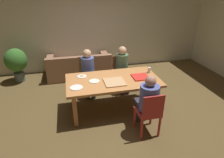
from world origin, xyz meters
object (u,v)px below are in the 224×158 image
(chair_0, at_px, (121,72))
(pizza_box_0, at_px, (114,82))
(chair_2, at_px, (150,113))
(drinking_glass_0, at_px, (151,82))
(dining_table, at_px, (113,83))
(person_0, at_px, (123,66))
(person_1, at_px, (88,69))
(chair_1, at_px, (88,73))
(person_2, at_px, (147,99))
(plate_2, at_px, (94,81))
(couch, at_px, (79,67))
(drinking_glass_1, at_px, (149,70))
(plate_0, at_px, (76,88))
(plate_1, at_px, (82,76))
(pizza_box_1, at_px, (140,77))
(potted_plant, at_px, (16,62))

(chair_0, height_order, pizza_box_0, chair_0)
(chair_2, xyz_separation_m, drinking_glass_0, (0.25, 0.57, 0.32))
(dining_table, bearing_deg, person_0, 60.84)
(dining_table, height_order, person_1, person_1)
(chair_1, bearing_deg, drinking_glass_0, -49.82)
(person_2, bearing_deg, person_1, 118.52)
(plate_2, xyz_separation_m, couch, (-0.19, 2.02, -0.48))
(chair_2, height_order, drinking_glass_1, chair_2)
(plate_0, bearing_deg, drinking_glass_0, -7.01)
(dining_table, relative_size, person_1, 1.67)
(chair_2, relative_size, plate_0, 3.64)
(person_2, bearing_deg, plate_1, 134.19)
(person_0, height_order, plate_0, person_0)
(dining_table, relative_size, pizza_box_0, 4.75)
(drinking_glass_0, bearing_deg, chair_0, 100.85)
(chair_1, relative_size, pizza_box_1, 2.76)
(plate_0, bearing_deg, person_2, -26.48)
(chair_1, bearing_deg, pizza_box_1, -44.08)
(person_2, xyz_separation_m, potted_plant, (-2.79, 2.86, -0.08))
(couch, bearing_deg, pizza_box_1, -60.01)
(chair_0, xyz_separation_m, person_0, (0.00, -0.14, 0.22))
(chair_2, distance_m, couch, 3.16)
(chair_0, height_order, drinking_glass_0, chair_0)
(pizza_box_0, height_order, pizza_box_1, pizza_box_1)
(plate_0, xyz_separation_m, drinking_glass_0, (1.48, -0.18, 0.05))
(chair_0, bearing_deg, dining_table, -115.37)
(person_2, bearing_deg, plate_0, 153.52)
(person_2, relative_size, plate_2, 5.46)
(dining_table, relative_size, pizza_box_1, 5.74)
(person_0, height_order, pizza_box_1, person_0)
(chair_1, height_order, plate_1, chair_1)
(dining_table, height_order, chair_0, chair_0)
(person_0, distance_m, plate_1, 1.19)
(chair_2, distance_m, plate_1, 1.67)
(chair_0, height_order, plate_2, chair_0)
(person_2, distance_m, pizza_box_0, 0.80)
(pizza_box_0, relative_size, plate_2, 1.93)
(plate_0, relative_size, potted_plant, 0.25)
(chair_0, bearing_deg, pizza_box_0, -112.51)
(plate_2, bearing_deg, pizza_box_0, -20.91)
(person_1, relative_size, plate_1, 5.78)
(pizza_box_0, height_order, drinking_glass_0, drinking_glass_0)
(plate_2, bearing_deg, chair_1, 92.04)
(pizza_box_0, xyz_separation_m, plate_2, (-0.39, 0.15, -0.01))
(pizza_box_0, xyz_separation_m, plate_1, (-0.63, 0.45, -0.00))
(potted_plant, bearing_deg, drinking_glass_0, -38.60)
(person_0, relative_size, pizza_box_1, 3.51)
(chair_1, bearing_deg, drinking_glass_1, -31.58)
(person_1, xyz_separation_m, plate_0, (-0.35, -1.01, 0.06))
(chair_2, xyz_separation_m, couch, (-1.04, 2.98, -0.20))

